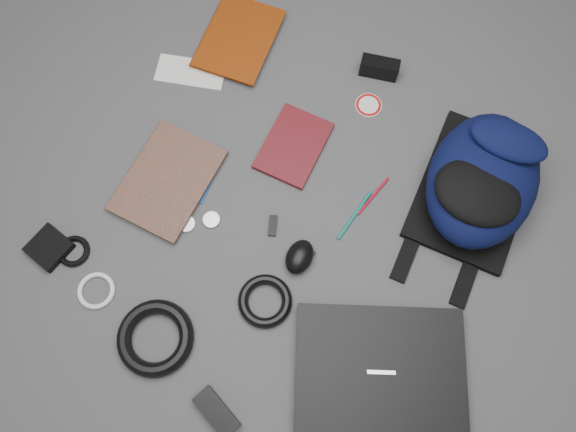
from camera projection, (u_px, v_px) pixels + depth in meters
The scene contains 23 objects.
ground at pixel (288, 218), 1.49m from camera, with size 4.00×4.00×0.00m, color #4F4F51.
backpack at pixel (483, 180), 1.43m from camera, with size 0.29×0.43×0.18m, color black, non-canonical shape.
laptop at pixel (380, 373), 1.35m from camera, with size 0.41×0.32×0.04m, color black.
textbook_red at pixel (207, 29), 1.66m from camera, with size 0.20×0.27×0.03m, color #712606.
comic_book at pixel (134, 164), 1.53m from camera, with size 0.21×0.29×0.02m, color #BB5D0D.
envelope at pixel (191, 72), 1.63m from camera, with size 0.20×0.09×0.00m, color white.
dvd_case at pixel (294, 146), 1.55m from camera, with size 0.15×0.21×0.02m, color #4A0E12.
compact_camera at pixel (379, 68), 1.60m from camera, with size 0.11×0.04×0.06m, color black.
sticker_disc at pixel (368, 105), 1.59m from camera, with size 0.08×0.08×0.00m, color white.
pen_teal at pixel (354, 215), 1.49m from camera, with size 0.01×0.01×0.16m, color #0C6E5F.
pen_red at pixel (373, 196), 1.51m from camera, with size 0.01×0.01×0.14m, color #AE0D24.
id_badge at pixel (199, 186), 1.52m from camera, with size 0.06×0.09×0.00m, color #164AA7.
usb_black at pixel (273, 226), 1.48m from camera, with size 0.02×0.06×0.01m, color black.
key_fob at pixel (308, 255), 1.45m from camera, with size 0.02×0.04×0.01m, color black.
mouse at pixel (299, 257), 1.43m from camera, with size 0.07×0.09×0.05m, color black.
headphone_left at pixel (211, 220), 1.48m from camera, with size 0.04×0.04×0.01m, color #AAAAAC.
headphone_right at pixel (187, 224), 1.48m from camera, with size 0.05×0.05×0.01m, color #BABABC.
cable_coil at pixel (265, 301), 1.41m from camera, with size 0.14×0.14×0.03m, color black.
power_brick at pixel (217, 412), 1.33m from camera, with size 0.12×0.05×0.03m, color black.
power_cord_coil at pixel (155, 338), 1.38m from camera, with size 0.19×0.19×0.04m, color black.
pouch at pixel (49, 248), 1.45m from camera, with size 0.09×0.09×0.02m, color black.
earbud_coil at pixel (74, 251), 1.45m from camera, with size 0.08×0.08×0.02m, color black.
white_cable_coil at pixel (96, 291), 1.42m from camera, with size 0.10×0.10×0.01m, color white.
Camera 1 is at (0.22, -0.40, 1.42)m, focal length 35.00 mm.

